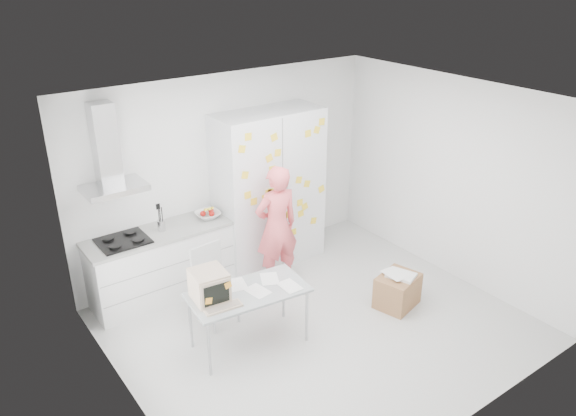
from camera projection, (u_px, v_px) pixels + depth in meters
floor at (318, 326)px, 6.73m from camera, size 4.50×4.00×0.02m
walls at (283, 203)px, 6.70m from camera, size 4.52×4.01×2.70m
ceiling at (324, 103)px, 5.61m from camera, size 4.50×4.00×0.02m
counter_run at (162, 263)px, 7.14m from camera, size 1.84×0.63×1.28m
range_hood at (108, 156)px, 6.39m from camera, size 0.70×0.48×1.01m
tall_cabinet at (269, 189)px, 7.75m from camera, size 1.50×0.68×2.20m
person at (277, 227)px, 7.28m from camera, size 0.65×0.46×1.67m
desk at (224, 290)px, 6.00m from camera, size 1.36×0.79×1.03m
chair at (213, 279)px, 6.64m from camera, size 0.47×0.47×0.96m
cardboard_box at (397, 290)px, 7.03m from camera, size 0.61×0.54×0.46m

